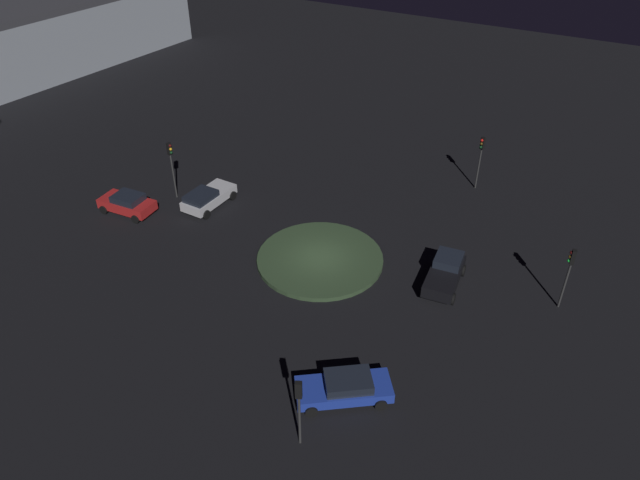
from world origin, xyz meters
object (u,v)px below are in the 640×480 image
car_black (445,273)px  car_red (127,203)px  traffic_light_north (569,267)px  car_blue (345,388)px  car_silver (207,197)px  traffic_light_south (171,159)px  traffic_light_northwest (481,153)px  store_building (10,40)px  traffic_light_northeast (299,400)px

car_black → car_red: car_black is taller
car_red → traffic_light_north: (-4.21, 28.78, 2.10)m
car_blue → car_silver: bearing=-68.9°
traffic_light_north → traffic_light_south: bearing=-8.9°
car_black → traffic_light_northwest: bearing=-177.8°
car_red → store_building: bearing=-30.4°
car_blue → traffic_light_south: 22.27m
car_blue → traffic_light_north: traffic_light_north is taller
car_blue → traffic_light_northwest: size_ratio=1.14×
car_silver → traffic_light_northwest: size_ratio=1.01×
car_silver → store_building: store_building is taller
car_black → traffic_light_northeast: bearing=-13.9°
car_black → car_red: bearing=-87.9°
car_blue → car_red: car_red is taller
car_blue → traffic_light_northwest: 22.82m
car_black → car_red: (3.03, -22.33, -0.06)m
car_blue → traffic_light_north: (-11.78, 7.81, 2.14)m
car_red → traffic_light_northeast: (10.77, 20.34, 2.07)m
traffic_light_south → store_building: (-12.36, -32.29, 0.51)m
car_silver → traffic_light_northeast: bearing=-129.4°
traffic_light_northwest → traffic_light_north: size_ratio=1.04×
car_red → traffic_light_south: size_ratio=0.91×
car_silver → car_blue: bearing=-121.2°
car_blue → traffic_light_south: size_ratio=1.08×
car_silver → car_red: car_red is taller
traffic_light_northeast → traffic_light_north: traffic_light_north is taller
traffic_light_northeast → car_silver: bearing=23.6°
car_red → store_building: store_building is taller
car_blue → car_silver: 19.73m
car_blue → store_building: size_ratio=0.12×
traffic_light_northwest → store_building: (-0.49, -51.30, 0.68)m
car_silver → store_building: (-12.31, -35.14, 2.88)m
traffic_light_south → traffic_light_northwest: (-11.88, 19.00, -0.16)m
car_blue → traffic_light_northwest: bearing=-124.7°
traffic_light_north → store_building: bearing=-21.8°
car_red → store_building: (-15.62, -30.63, 2.89)m
car_black → traffic_light_south: size_ratio=0.94×
traffic_light_northwest → store_building: 51.30m
traffic_light_northwest → car_red: bearing=-30.1°
traffic_light_north → store_building: store_building is taller
traffic_light_north → store_building: size_ratio=0.10×
car_blue → car_black: bearing=-132.8°
traffic_light_south → traffic_light_north: bearing=9.7°
car_red → traffic_light_south: 4.36m
traffic_light_north → store_building: (-11.41, -59.41, 0.79)m
traffic_light_northwest → store_building: store_building is taller
car_red → traffic_light_northeast: traffic_light_northeast is taller
car_blue → car_red: (-7.57, -20.97, 0.04)m
store_building → traffic_light_northeast: bearing=68.5°
car_blue → traffic_light_south: bearing=-64.7°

